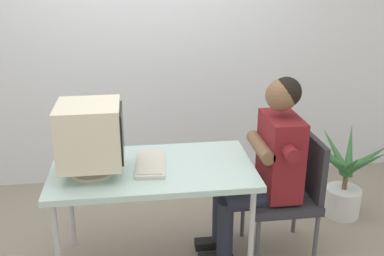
{
  "coord_description": "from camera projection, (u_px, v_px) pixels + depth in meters",
  "views": [
    {
      "loc": [
        -0.09,
        -2.58,
        1.96
      ],
      "look_at": [
        0.25,
        0.0,
        0.99
      ],
      "focal_mm": 41.8,
      "sensor_mm": 36.0,
      "label": 1
    }
  ],
  "objects": [
    {
      "name": "desk",
      "position": [
        153.0,
        174.0,
        2.86
      ],
      "size": [
        1.28,
        0.73,
        0.74
      ],
      "color": "#B7B7BC",
      "rests_on": "ground_plane"
    },
    {
      "name": "crt_monitor",
      "position": [
        90.0,
        135.0,
        2.66
      ],
      "size": [
        0.38,
        0.37,
        0.45
      ],
      "color": "beige",
      "rests_on": "desk"
    },
    {
      "name": "potted_plant",
      "position": [
        345.0,
        179.0,
        3.59
      ],
      "size": [
        0.72,
        0.67,
        0.73
      ],
      "color": "silver",
      "rests_on": "ground_plane"
    },
    {
      "name": "wall_back",
      "position": [
        176.0,
        18.0,
        3.91
      ],
      "size": [
        8.0,
        0.1,
        3.0
      ],
      "primitive_type": "cube",
      "color": "silver",
      "rests_on": "ground_plane"
    },
    {
      "name": "person_seated",
      "position": [
        266.0,
        162.0,
        2.99
      ],
      "size": [
        0.67,
        0.59,
        1.29
      ],
      "color": "maroon",
      "rests_on": "ground_plane"
    },
    {
      "name": "office_chair",
      "position": [
        290.0,
        190.0,
        3.09
      ],
      "size": [
        0.47,
        0.47,
        0.86
      ],
      "color": "#4C4C51",
      "rests_on": "ground_plane"
    },
    {
      "name": "keyboard",
      "position": [
        151.0,
        163.0,
        2.85
      ],
      "size": [
        0.21,
        0.41,
        0.03
      ],
      "color": "silver",
      "rests_on": "desk"
    }
  ]
}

